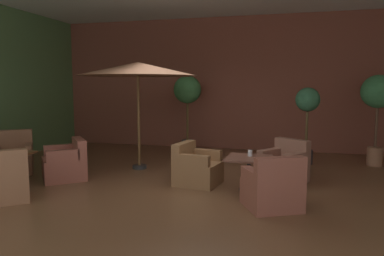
{
  "coord_description": "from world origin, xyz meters",
  "views": [
    {
      "loc": [
        1.87,
        -6.58,
        1.87
      ],
      "look_at": [
        0.0,
        0.43,
        1.04
      ],
      "focal_mm": 34.27,
      "sensor_mm": 36.0,
      "label": 1
    }
  ],
  "objects_px": {
    "armchair_front_left_east": "(196,169)",
    "iced_drink_cup": "(250,153)",
    "armchair_front_left_south": "(273,189)",
    "patio_umbrella_tall_red": "(138,70)",
    "potted_tree_mid_left": "(187,95)",
    "cafe_table_front_left": "(249,163)",
    "armchair_front_right_east": "(66,164)",
    "potted_tree_mid_right": "(307,110)",
    "armchair_front_left_north": "(284,166)",
    "cafe_table_front_right": "(7,159)",
    "armchair_front_right_south": "(13,158)",
    "armchair_front_right_north": "(4,181)",
    "potted_tree_left_corner": "(378,98)"
  },
  "relations": [
    {
      "from": "armchair_front_left_north",
      "to": "cafe_table_front_right",
      "type": "height_order",
      "value": "armchair_front_left_north"
    },
    {
      "from": "armchair_front_left_east",
      "to": "potted_tree_mid_right",
      "type": "bearing_deg",
      "value": 48.93
    },
    {
      "from": "armchair_front_right_south",
      "to": "armchair_front_right_north",
      "type": "bearing_deg",
      "value": -52.36
    },
    {
      "from": "armchair_front_left_south",
      "to": "armchair_front_right_east",
      "type": "distance_m",
      "value": 4.19
    },
    {
      "from": "armchair_front_left_north",
      "to": "potted_tree_left_corner",
      "type": "xyz_separation_m",
      "value": [
        2.05,
        2.0,
        1.28
      ]
    },
    {
      "from": "armchair_front_left_north",
      "to": "armchair_front_right_north",
      "type": "bearing_deg",
      "value": -150.51
    },
    {
      "from": "potted_tree_mid_left",
      "to": "cafe_table_front_right",
      "type": "bearing_deg",
      "value": -119.49
    },
    {
      "from": "cafe_table_front_left",
      "to": "armchair_front_left_south",
      "type": "xyz_separation_m",
      "value": [
        0.46,
        -0.92,
        -0.19
      ]
    },
    {
      "from": "armchair_front_left_south",
      "to": "armchair_front_right_north",
      "type": "xyz_separation_m",
      "value": [
        -4.24,
        -0.73,
        0.01
      ]
    },
    {
      "from": "potted_tree_mid_right",
      "to": "armchair_front_right_east",
      "type": "bearing_deg",
      "value": -150.18
    },
    {
      "from": "armchair_front_left_south",
      "to": "potted_tree_mid_right",
      "type": "height_order",
      "value": "potted_tree_mid_right"
    },
    {
      "from": "cafe_table_front_left",
      "to": "armchair_front_right_north",
      "type": "relative_size",
      "value": 0.79
    },
    {
      "from": "patio_umbrella_tall_red",
      "to": "iced_drink_cup",
      "type": "relative_size",
      "value": 24.28
    },
    {
      "from": "armchair_front_left_south",
      "to": "patio_umbrella_tall_red",
      "type": "height_order",
      "value": "patio_umbrella_tall_red"
    },
    {
      "from": "armchair_front_right_east",
      "to": "cafe_table_front_right",
      "type": "bearing_deg",
      "value": -139.41
    },
    {
      "from": "cafe_table_front_left",
      "to": "potted_tree_mid_right",
      "type": "xyz_separation_m",
      "value": [
        1.09,
        2.57,
        0.82
      ]
    },
    {
      "from": "armchair_front_right_south",
      "to": "potted_tree_mid_right",
      "type": "distance_m",
      "value": 6.74
    },
    {
      "from": "armchair_front_right_south",
      "to": "potted_tree_mid_right",
      "type": "height_order",
      "value": "potted_tree_mid_right"
    },
    {
      "from": "potted_tree_mid_right",
      "to": "patio_umbrella_tall_red",
      "type": "bearing_deg",
      "value": -158.58
    },
    {
      "from": "armchair_front_right_east",
      "to": "armchair_front_left_east",
      "type": "bearing_deg",
      "value": 6.64
    },
    {
      "from": "patio_umbrella_tall_red",
      "to": "potted_tree_mid_left",
      "type": "height_order",
      "value": "patio_umbrella_tall_red"
    },
    {
      "from": "potted_tree_mid_right",
      "to": "armchair_front_left_north",
      "type": "bearing_deg",
      "value": -105.58
    },
    {
      "from": "armchair_front_left_north",
      "to": "armchair_front_right_north",
      "type": "xyz_separation_m",
      "value": [
        -4.38,
        -2.48,
        0.02
      ]
    },
    {
      "from": "armchair_front_left_south",
      "to": "armchair_front_right_north",
      "type": "height_order",
      "value": "armchair_front_right_north"
    },
    {
      "from": "armchair_front_left_east",
      "to": "iced_drink_cup",
      "type": "bearing_deg",
      "value": -3.44
    },
    {
      "from": "cafe_table_front_right",
      "to": "armchair_front_right_south",
      "type": "bearing_deg",
      "value": 126.06
    },
    {
      "from": "potted_tree_left_corner",
      "to": "potted_tree_mid_right",
      "type": "height_order",
      "value": "potted_tree_left_corner"
    },
    {
      "from": "armchair_front_right_north",
      "to": "armchair_front_right_south",
      "type": "height_order",
      "value": "armchair_front_right_south"
    },
    {
      "from": "armchair_front_right_east",
      "to": "potted_tree_mid_right",
      "type": "relative_size",
      "value": 0.62
    },
    {
      "from": "cafe_table_front_left",
      "to": "potted_tree_mid_right",
      "type": "bearing_deg",
      "value": 67.1
    },
    {
      "from": "armchair_front_left_south",
      "to": "potted_tree_mid_right",
      "type": "bearing_deg",
      "value": 79.88
    },
    {
      "from": "potted_tree_left_corner",
      "to": "iced_drink_cup",
      "type": "xyz_separation_m",
      "value": [
        -2.64,
        -2.73,
        -0.93
      ]
    },
    {
      "from": "armchair_front_right_south",
      "to": "armchair_front_left_east",
      "type": "bearing_deg",
      "value": 1.85
    },
    {
      "from": "cafe_table_front_left",
      "to": "potted_tree_mid_right",
      "type": "height_order",
      "value": "potted_tree_mid_right"
    },
    {
      "from": "armchair_front_left_east",
      "to": "patio_umbrella_tall_red",
      "type": "bearing_deg",
      "value": 148.76
    },
    {
      "from": "armchair_front_left_north",
      "to": "potted_tree_left_corner",
      "type": "distance_m",
      "value": 3.14
    },
    {
      "from": "iced_drink_cup",
      "to": "armchair_front_left_south",
      "type": "bearing_deg",
      "value": -66.03
    },
    {
      "from": "cafe_table_front_left",
      "to": "armchair_front_right_east",
      "type": "relative_size",
      "value": 0.72
    },
    {
      "from": "armchair_front_left_north",
      "to": "cafe_table_front_right",
      "type": "relative_size",
      "value": 1.23
    },
    {
      "from": "armchair_front_right_north",
      "to": "potted_tree_mid_left",
      "type": "xyz_separation_m",
      "value": [
        1.7,
        5.01,
        1.31
      ]
    },
    {
      "from": "armchair_front_left_south",
      "to": "patio_umbrella_tall_red",
      "type": "xyz_separation_m",
      "value": [
        -3.06,
        2.05,
        1.92
      ]
    },
    {
      "from": "armchair_front_right_east",
      "to": "armchair_front_right_south",
      "type": "xyz_separation_m",
      "value": [
        -1.43,
        0.18,
        0.01
      ]
    },
    {
      "from": "potted_tree_mid_left",
      "to": "iced_drink_cup",
      "type": "bearing_deg",
      "value": -57.27
    },
    {
      "from": "armchair_front_right_south",
      "to": "potted_tree_mid_right",
      "type": "bearing_deg",
      "value": 22.38
    },
    {
      "from": "potted_tree_mid_right",
      "to": "potted_tree_mid_left",
      "type": "bearing_deg",
      "value": 166.09
    },
    {
      "from": "cafe_table_front_left",
      "to": "iced_drink_cup",
      "type": "height_order",
      "value": "iced_drink_cup"
    },
    {
      "from": "armchair_front_left_east",
      "to": "armchair_front_right_north",
      "type": "height_order",
      "value": "armchair_front_right_north"
    },
    {
      "from": "cafe_table_front_right",
      "to": "potted_tree_mid_right",
      "type": "distance_m",
      "value": 6.55
    },
    {
      "from": "armchair_front_left_south",
      "to": "iced_drink_cup",
      "type": "height_order",
      "value": "armchair_front_left_south"
    },
    {
      "from": "armchair_front_left_south",
      "to": "potted_tree_mid_left",
      "type": "distance_m",
      "value": 5.15
    }
  ]
}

